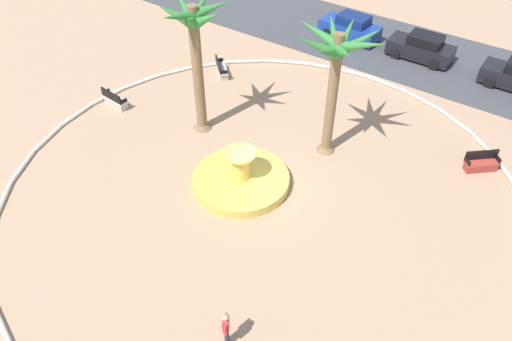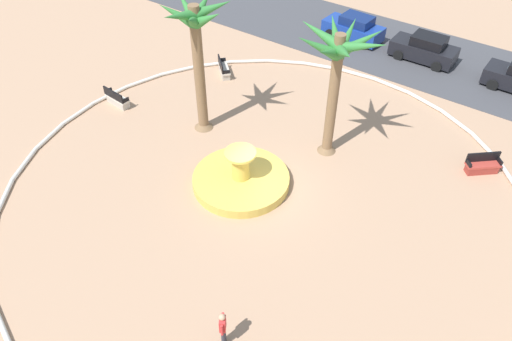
# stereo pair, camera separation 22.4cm
# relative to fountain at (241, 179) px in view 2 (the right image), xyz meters

# --- Properties ---
(ground_plane) EXTENTS (80.00, 80.00, 0.00)m
(ground_plane) POSITION_rel_fountain_xyz_m (0.97, 0.33, -0.29)
(ground_plane) COLOR tan
(plaza_curb) EXTENTS (23.28, 23.28, 0.20)m
(plaza_curb) POSITION_rel_fountain_xyz_m (0.97, 0.33, -0.19)
(plaza_curb) COLOR silver
(plaza_curb) RESTS_ON ground
(street_asphalt) EXTENTS (48.00, 8.00, 0.03)m
(street_asphalt) POSITION_rel_fountain_xyz_m (0.97, 16.37, -0.27)
(street_asphalt) COLOR #424247
(street_asphalt) RESTS_ON ground
(fountain) EXTENTS (4.43, 4.43, 1.88)m
(fountain) POSITION_rel_fountain_xyz_m (0.00, 0.00, 0.00)
(fountain) COLOR gold
(fountain) RESTS_ON ground
(palm_tree_near_fountain) EXTENTS (3.32, 3.51, 6.89)m
(palm_tree_near_fountain) POSITION_rel_fountain_xyz_m (-4.21, 2.30, 4.63)
(palm_tree_near_fountain) COLOR brown
(palm_tree_near_fountain) RESTS_ON ground
(palm_tree_by_curb) EXTENTS (4.13, 3.91, 6.46)m
(palm_tree_by_curb) POSITION_rel_fountain_xyz_m (1.95, 4.43, 4.61)
(palm_tree_by_curb) COLOR brown
(palm_tree_by_curb) RESTS_ON ground
(bench_east) EXTENTS (1.63, 0.62, 1.00)m
(bench_east) POSITION_rel_fountain_xyz_m (-9.45, 1.08, 0.06)
(bench_east) COLOR beige
(bench_east) RESTS_ON ground
(bench_west) EXTENTS (1.52, 1.44, 1.00)m
(bench_west) POSITION_rel_fountain_xyz_m (8.64, 7.31, 0.06)
(bench_west) COLOR #B73D33
(bench_west) RESTS_ON ground
(bench_north) EXTENTS (1.53, 1.44, 1.00)m
(bench_north) POSITION_rel_fountain_xyz_m (-6.71, 7.09, 0.06)
(bench_north) COLOR beige
(bench_north) RESTS_ON ground
(person_cyclist_helmet) EXTENTS (0.35, 0.46, 1.68)m
(person_cyclist_helmet) POSITION_rel_fountain_xyz_m (4.30, -6.59, 0.66)
(person_cyclist_helmet) COLOR #33333D
(person_cyclist_helmet) RESTS_ON ground
(parked_car_leftmost) EXTENTS (4.09, 2.09, 1.67)m
(parked_car_leftmost) POSITION_rel_fountain_xyz_m (-2.60, 15.89, 0.49)
(parked_car_leftmost) COLOR navy
(parked_car_leftmost) RESTS_ON ground
(parked_car_second) EXTENTS (4.01, 1.94, 1.67)m
(parked_car_second) POSITION_rel_fountain_xyz_m (2.33, 15.90, 0.49)
(parked_car_second) COLOR black
(parked_car_second) RESTS_ON ground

